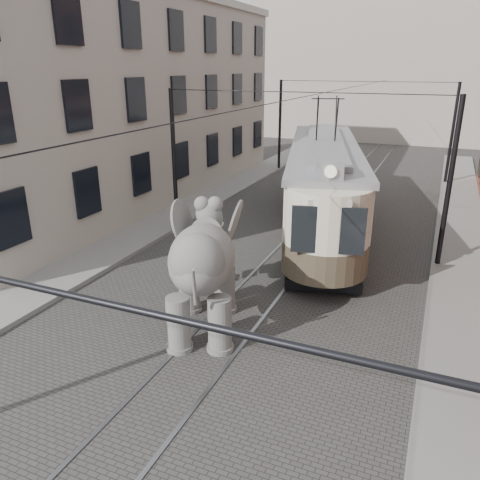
% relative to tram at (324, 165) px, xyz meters
% --- Properties ---
extents(ground, '(120.00, 120.00, 0.00)m').
position_rel_tram_xyz_m(ground, '(-0.16, -8.93, -2.81)').
color(ground, '#3A3835').
extents(tram_rails, '(1.54, 80.00, 0.02)m').
position_rel_tram_xyz_m(tram_rails, '(-0.16, -8.93, -2.80)').
color(tram_rails, slate).
rests_on(tram_rails, ground).
extents(sidewalk_right, '(2.00, 60.00, 0.15)m').
position_rel_tram_xyz_m(sidewalk_right, '(5.84, -8.93, -2.73)').
color(sidewalk_right, slate).
rests_on(sidewalk_right, ground).
extents(sidewalk_left, '(2.00, 60.00, 0.15)m').
position_rel_tram_xyz_m(sidewalk_left, '(-6.66, -8.93, -2.73)').
color(sidewalk_left, slate).
rests_on(sidewalk_left, ground).
extents(stucco_building, '(7.00, 24.00, 10.00)m').
position_rel_tram_xyz_m(stucco_building, '(-11.16, 1.07, 2.19)').
color(stucco_building, gray).
rests_on(stucco_building, ground).
extents(distant_block, '(28.00, 10.00, 14.00)m').
position_rel_tram_xyz_m(distant_block, '(-0.16, 31.07, 4.19)').
color(distant_block, gray).
rests_on(distant_block, ground).
extents(catenary, '(11.00, 30.20, 6.00)m').
position_rel_tram_xyz_m(catenary, '(-0.36, -3.93, 0.19)').
color(catenary, black).
rests_on(catenary, ground).
extents(tram, '(6.44, 14.44, 5.62)m').
position_rel_tram_xyz_m(tram, '(0.00, 0.00, 0.00)').
color(tram, beige).
rests_on(tram, ground).
extents(elephant, '(4.67, 6.02, 3.25)m').
position_rel_tram_xyz_m(elephant, '(-0.75, -10.07, -1.18)').
color(elephant, '#63615C').
rests_on(elephant, ground).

